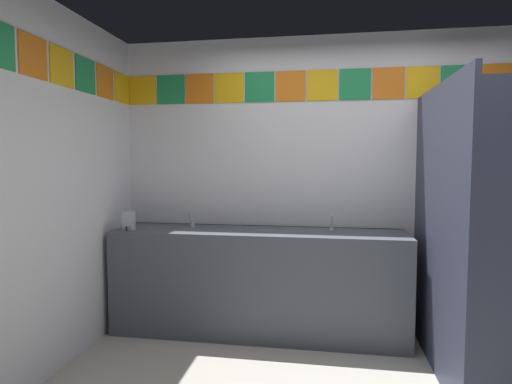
# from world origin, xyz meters

# --- Properties ---
(wall_back) EXTENTS (4.19, 0.09, 2.59)m
(wall_back) POSITION_xyz_m (0.00, 1.53, 1.30)
(wall_back) COLOR silver
(wall_back) RESTS_ON ground_plane
(wall_side) EXTENTS (0.09, 2.97, 2.59)m
(wall_side) POSITION_xyz_m (-2.13, -0.00, 1.30)
(wall_side) COLOR silver
(wall_side) RESTS_ON ground_plane
(vanity_counter) EXTENTS (2.48, 0.57, 0.89)m
(vanity_counter) POSITION_xyz_m (-0.81, 1.20, 0.46)
(vanity_counter) COLOR #4C515B
(vanity_counter) RESTS_ON ground_plane
(faucet_left) EXTENTS (0.04, 0.10, 0.14)m
(faucet_left) POSITION_xyz_m (-1.43, 1.29, 0.95)
(faucet_left) COLOR silver
(faucet_left) RESTS_ON vanity_counter
(faucet_right) EXTENTS (0.04, 0.10, 0.14)m
(faucet_right) POSITION_xyz_m (-0.19, 1.29, 0.95)
(faucet_right) COLOR silver
(faucet_right) RESTS_ON vanity_counter
(soap_dispenser) EXTENTS (0.09, 0.09, 0.16)m
(soap_dispenser) POSITION_xyz_m (-1.90, 1.04, 0.97)
(soap_dispenser) COLOR #B7BABF
(soap_dispenser) RESTS_ON vanity_counter
(stall_divider) EXTENTS (0.92, 1.41, 2.02)m
(stall_divider) POSITION_xyz_m (0.71, 0.53, 1.01)
(stall_divider) COLOR #33384C
(stall_divider) RESTS_ON ground_plane
(toilet) EXTENTS (0.39, 0.49, 0.74)m
(toilet) POSITION_xyz_m (1.06, 1.02, 0.30)
(toilet) COLOR white
(toilet) RESTS_ON ground_plane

